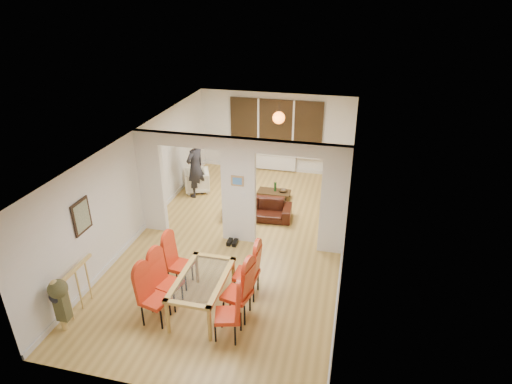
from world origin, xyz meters
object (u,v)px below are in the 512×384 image
at_px(dining_chair_lb, 168,281).
at_px(coffee_table, 274,195).
at_px(bowl, 283,191).
at_px(dining_chair_la, 155,296).
at_px(bottle, 275,186).
at_px(dining_chair_lc, 180,262).
at_px(dining_chair_ra, 228,312).
at_px(person, 195,167).
at_px(television, 331,194).
at_px(dining_table, 203,293).
at_px(sofa, 258,209).
at_px(dining_chair_rc, 246,271).
at_px(armchair, 197,181).
at_px(dining_chair_rb, 237,291).

relative_size(dining_chair_lb, coffee_table, 1.19).
bearing_deg(dining_chair_lb, bowl, 89.25).
distance_m(dining_chair_la, bottle, 5.63).
bearing_deg(coffee_table, dining_chair_lc, -103.88).
bearing_deg(dining_chair_lb, dining_chair_la, -82.50).
relative_size(dining_chair_ra, person, 0.60).
bearing_deg(coffee_table, television, 3.18).
xyz_separation_m(dining_table, coffee_table, (0.38, 4.98, -0.26)).
xyz_separation_m(dining_chair_lc, dining_chair_ra, (1.37, -1.17, -0.01)).
distance_m(dining_table, sofa, 3.76).
bearing_deg(dining_chair_lc, dining_chair_ra, -32.83).
relative_size(dining_chair_rc, television, 1.22).
bearing_deg(television, sofa, 124.55).
relative_size(dining_table, television, 1.66).
bearing_deg(dining_chair_la, armchair, 116.48).
distance_m(dining_table, dining_chair_ra, 0.90).
distance_m(dining_chair_lc, television, 5.23).
distance_m(dining_chair_ra, person, 5.79).
distance_m(dining_table, dining_chair_rc, 0.95).
bearing_deg(coffee_table, bowl, 9.65).
height_order(dining_chair_la, dining_chair_ra, dining_chair_la).
height_order(dining_chair_la, dining_chair_lb, dining_chair_lb).
xyz_separation_m(dining_chair_la, dining_chair_rb, (1.41, 0.46, 0.04)).
xyz_separation_m(dining_chair_rb, person, (-2.55, 4.67, 0.31)).
bearing_deg(dining_chair_rb, television, 87.67).
xyz_separation_m(dining_table, dining_chair_la, (-0.73, -0.49, 0.19)).
relative_size(dining_chair_rb, bowl, 5.04).
bearing_deg(dining_table, dining_chair_lb, -177.54).
xyz_separation_m(dining_chair_lc, sofa, (0.88, 3.15, -0.29)).
relative_size(bottle, bowl, 1.23).
relative_size(dining_chair_la, dining_chair_rb, 0.94).
height_order(dining_chair_la, person, person).
distance_m(dining_chair_la, television, 6.21).
distance_m(dining_chair_rc, sofa, 3.20).
distance_m(dining_chair_rb, dining_chair_rc, 0.64).
distance_m(dining_chair_lc, armchair, 4.52).
xyz_separation_m(dining_table, armchair, (-1.97, 4.93, -0.04)).
bearing_deg(sofa, dining_chair_rb, -86.56).
distance_m(dining_chair_rc, coffee_table, 4.41).
bearing_deg(person, bottle, 119.94).
distance_m(bottle, bowl, 0.25).
xyz_separation_m(dining_chair_ra, bottle, (-0.26, 5.58, -0.18)).
height_order(sofa, bottle, sofa).
bearing_deg(dining_chair_la, dining_chair_lc, 102.20).
bearing_deg(armchair, television, 69.29).
bearing_deg(dining_chair_la, dining_table, 47.74).
height_order(dining_table, dining_chair_rb, dining_chair_rb).
xyz_separation_m(dining_chair_la, dining_chair_ra, (1.40, -0.07, -0.01)).
bearing_deg(dining_chair_la, coffee_table, 92.11).
distance_m(dining_chair_lb, armchair, 5.13).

